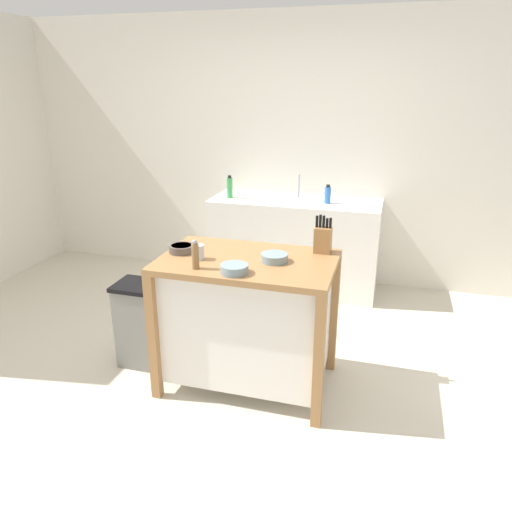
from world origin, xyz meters
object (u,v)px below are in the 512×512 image
(knife_block, at_px, (323,239))
(drinking_cup, at_px, (199,252))
(bowl_ceramic_small, at_px, (182,248))
(trash_bin, at_px, (143,324))
(kitchen_island, at_px, (248,316))
(bowl_stoneware_deep, at_px, (234,269))
(sink_faucet, at_px, (299,186))
(bottle_spray_cleaner, at_px, (328,195))
(bottle_dish_soap, at_px, (230,187))
(bowl_ceramic_wide, at_px, (274,257))
(pepper_grinder, at_px, (195,255))

(knife_block, distance_m, drinking_cup, 0.81)
(bowl_ceramic_small, xyz_separation_m, trash_bin, (-0.35, 0.02, -0.62))
(kitchen_island, relative_size, drinking_cup, 11.75)
(kitchen_island, bearing_deg, bowl_ceramic_small, 179.47)
(bowl_ceramic_small, bearing_deg, drinking_cup, -30.00)
(bowl_ceramic_small, height_order, bowl_stoneware_deep, bowl_stoneware_deep)
(bowl_ceramic_small, xyz_separation_m, sink_faucet, (0.41, 1.85, 0.07))
(knife_block, height_order, drinking_cup, knife_block)
(kitchen_island, bearing_deg, bottle_spray_cleaner, 80.85)
(bottle_dish_soap, bearing_deg, bowl_ceramic_wide, -62.51)
(kitchen_island, distance_m, knife_block, 0.71)
(bottle_dish_soap, bearing_deg, bowl_ceramic_small, -82.21)
(trash_bin, height_order, bottle_spray_cleaner, bottle_spray_cleaner)
(sink_faucet, relative_size, bottle_dish_soap, 1.00)
(kitchen_island, bearing_deg, drinking_cup, -163.32)
(knife_block, height_order, bowl_ceramic_small, knife_block)
(trash_bin, xyz_separation_m, bottle_spray_cleaner, (1.07, 1.65, 0.66))
(bowl_stoneware_deep, height_order, drinking_cup, drinking_cup)
(drinking_cup, distance_m, bottle_spray_cleaner, 1.85)
(bowl_ceramic_small, height_order, sink_faucet, sink_faucet)
(sink_faucet, bearing_deg, bowl_stoneware_deep, -88.97)
(bowl_ceramic_small, height_order, pepper_grinder, pepper_grinder)
(knife_block, relative_size, bottle_dish_soap, 1.16)
(bowl_ceramic_wide, xyz_separation_m, bottle_dish_soap, (-0.85, 1.64, 0.06))
(bottle_spray_cleaner, bearing_deg, bowl_stoneware_deep, -98.06)
(pepper_grinder, bearing_deg, knife_block, 36.03)
(bowl_stoneware_deep, height_order, bottle_dish_soap, bottle_dish_soap)
(kitchen_island, bearing_deg, bottle_dish_soap, 112.42)
(pepper_grinder, height_order, sink_faucet, sink_faucet)
(kitchen_island, bearing_deg, trash_bin, 178.09)
(sink_faucet, height_order, bottle_dish_soap, same)
(pepper_grinder, xyz_separation_m, bottle_dish_soap, (-0.43, 1.89, 0.00))
(knife_block, xyz_separation_m, pepper_grinder, (-0.69, -0.50, -0.01))
(bottle_spray_cleaner, height_order, bottle_dish_soap, bottle_dish_soap)
(kitchen_island, xyz_separation_m, pepper_grinder, (-0.25, -0.24, 0.49))
(kitchen_island, bearing_deg, sink_faucet, 91.26)
(bowl_ceramic_small, xyz_separation_m, bowl_stoneware_deep, (0.45, -0.26, 0.00))
(bowl_ceramic_small, relative_size, pepper_grinder, 0.90)
(trash_bin, bearing_deg, sink_faucet, 67.50)
(knife_block, height_order, trash_bin, knife_block)
(drinking_cup, relative_size, sink_faucet, 0.43)
(bowl_stoneware_deep, relative_size, sink_faucet, 0.75)
(pepper_grinder, bearing_deg, bottle_dish_soap, 102.76)
(bowl_stoneware_deep, distance_m, trash_bin, 1.05)
(sink_faucet, bearing_deg, bottle_spray_cleaner, -29.99)
(kitchen_island, xyz_separation_m, bowl_ceramic_wide, (0.18, 0.00, 0.43))
(knife_block, relative_size, trash_bin, 0.40)
(trash_bin, relative_size, sink_faucet, 2.86)
(bottle_spray_cleaner, bearing_deg, trash_bin, -122.93)
(kitchen_island, height_order, bottle_spray_cleaner, bottle_spray_cleaner)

